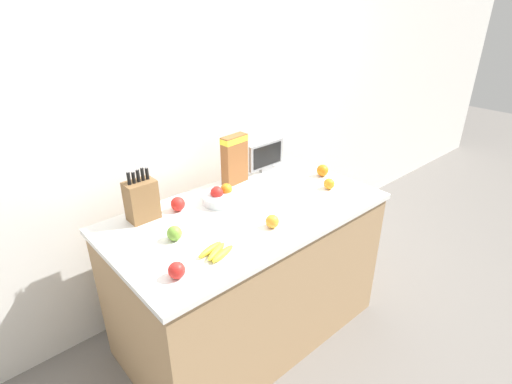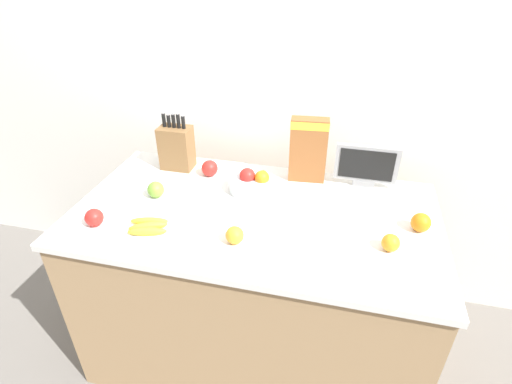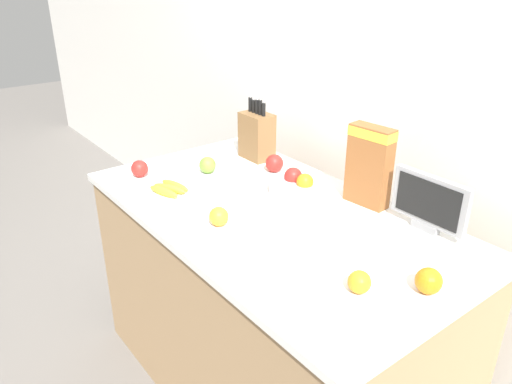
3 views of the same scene
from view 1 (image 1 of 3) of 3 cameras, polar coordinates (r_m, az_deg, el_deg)
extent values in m
plane|color=slate|center=(2.78, -1.04, -18.80)|extent=(14.00, 14.00, 0.00)
cube|color=silver|center=(2.57, -10.80, 10.76)|extent=(9.00, 0.06, 2.60)
cube|color=tan|center=(2.50, -1.13, -11.86)|extent=(1.53, 0.82, 0.86)
cube|color=white|center=(2.25, -1.23, -2.94)|extent=(1.56, 0.85, 0.03)
cube|color=brown|center=(2.19, -16.03, -1.18)|extent=(0.16, 0.11, 0.22)
cylinder|color=black|center=(2.11, -17.71, 1.84)|extent=(0.02, 0.02, 0.07)
cube|color=silver|center=(2.09, -17.89, 3.01)|extent=(0.01, 0.00, 0.03)
cylinder|color=black|center=(2.12, -17.09, 1.96)|extent=(0.02, 0.02, 0.06)
cube|color=silver|center=(2.10, -17.28, 3.25)|extent=(0.01, 0.00, 0.04)
cylinder|color=black|center=(2.13, -16.50, 2.21)|extent=(0.02, 0.02, 0.07)
cube|color=silver|center=(2.11, -16.68, 3.49)|extent=(0.01, 0.00, 0.04)
cylinder|color=black|center=(2.14, -15.91, 2.45)|extent=(0.02, 0.02, 0.07)
cube|color=silver|center=(2.12, -16.09, 3.81)|extent=(0.01, 0.00, 0.04)
cylinder|color=black|center=(2.15, -15.30, 2.54)|extent=(0.02, 0.02, 0.06)
cube|color=silver|center=(2.13, -15.44, 3.61)|extent=(0.01, 0.00, 0.03)
cube|color=gray|center=(2.73, 1.44, 3.31)|extent=(0.10, 0.03, 0.03)
cube|color=gray|center=(2.69, 1.47, 5.33)|extent=(0.29, 0.02, 0.18)
cube|color=black|center=(2.68, 1.67, 5.25)|extent=(0.25, 0.00, 0.14)
cube|color=brown|center=(2.51, -3.08, 4.64)|extent=(0.18, 0.08, 0.31)
cube|color=yellow|center=(2.46, -3.16, 7.48)|extent=(0.18, 0.08, 0.04)
cylinder|color=silver|center=(2.32, -5.03, -0.90)|extent=(0.21, 0.21, 0.06)
sphere|color=orange|center=(2.33, -4.27, 0.40)|extent=(0.07, 0.07, 0.07)
sphere|color=red|center=(2.29, -5.63, -0.10)|extent=(0.07, 0.07, 0.07)
ellipsoid|color=yellow|center=(1.86, -4.77, -8.76)|extent=(0.16, 0.07, 0.03)
ellipsoid|color=yellow|center=(1.88, -5.68, -8.46)|extent=(0.15, 0.10, 0.03)
ellipsoid|color=yellow|center=(1.90, -6.57, -8.16)|extent=(0.16, 0.07, 0.03)
sphere|color=red|center=(1.76, -11.27, -10.91)|extent=(0.07, 0.07, 0.07)
sphere|color=red|center=(2.26, -11.10, -1.68)|extent=(0.08, 0.08, 0.08)
sphere|color=#6B9E33|center=(2.00, -11.58, -5.79)|extent=(0.08, 0.08, 0.08)
sphere|color=orange|center=(2.68, 9.47, 3.05)|extent=(0.08, 0.08, 0.08)
sphere|color=orange|center=(2.51, 10.40, 1.16)|extent=(0.07, 0.07, 0.07)
sphere|color=orange|center=(2.07, 2.34, -4.20)|extent=(0.07, 0.07, 0.07)
camera|label=2|loc=(1.61, 46.04, 14.80)|focal=28.00mm
camera|label=3|loc=(2.62, 40.89, 15.48)|focal=35.00mm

